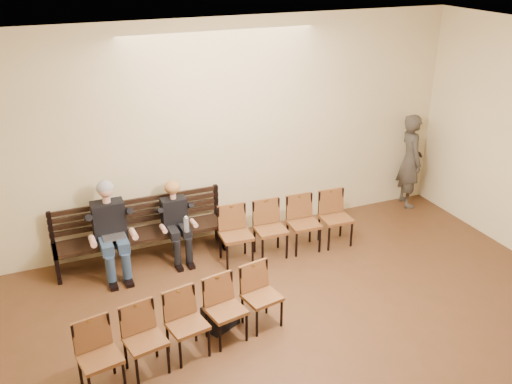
% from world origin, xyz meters
% --- Properties ---
extents(room_walls, '(8.02, 10.01, 3.51)m').
position_xyz_m(room_walls, '(0.00, 0.79, 2.54)').
color(room_walls, beige).
rests_on(room_walls, ground).
extents(bench, '(2.60, 0.90, 0.45)m').
position_xyz_m(bench, '(-1.43, 4.65, 0.23)').
color(bench, black).
rests_on(bench, ground).
extents(seated_man, '(0.58, 0.80, 1.38)m').
position_xyz_m(seated_man, '(-1.89, 4.53, 0.69)').
color(seated_man, black).
rests_on(seated_man, ground).
extents(seated_woman, '(0.47, 0.65, 1.09)m').
position_xyz_m(seated_woman, '(-0.92, 4.53, 0.55)').
color(seated_woman, black).
rests_on(seated_woman, ground).
extents(laptop, '(0.34, 0.28, 0.23)m').
position_xyz_m(laptop, '(-1.87, 4.40, 0.57)').
color(laptop, silver).
rests_on(laptop, bench).
extents(water_bottle, '(0.09, 0.09, 0.25)m').
position_xyz_m(water_bottle, '(-0.85, 4.23, 0.58)').
color(water_bottle, silver).
rests_on(water_bottle, bench).
extents(bag, '(0.51, 0.44, 0.31)m').
position_xyz_m(bag, '(-0.89, 2.63, 0.16)').
color(bag, black).
rests_on(bag, ground).
extents(passerby, '(0.64, 0.82, 1.98)m').
position_xyz_m(passerby, '(3.50, 4.75, 0.99)').
color(passerby, '#3B3730').
rests_on(passerby, ground).
extents(chair_row_front, '(2.15, 0.58, 0.88)m').
position_xyz_m(chair_row_front, '(0.69, 4.00, 0.44)').
color(chair_row_front, brown).
rests_on(chair_row_front, ground).
extents(chair_row_back, '(2.55, 0.90, 0.82)m').
position_xyz_m(chair_row_back, '(-1.43, 2.27, 0.41)').
color(chair_row_back, brown).
rests_on(chair_row_back, ground).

